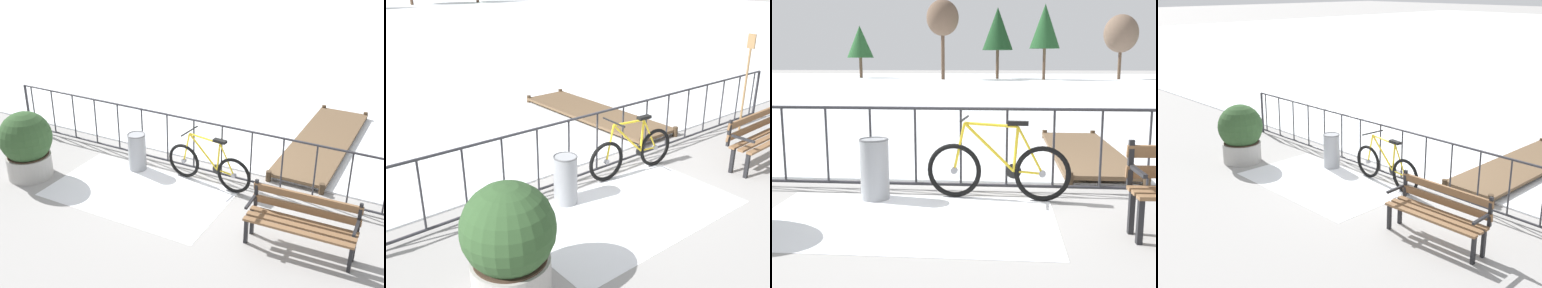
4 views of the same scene
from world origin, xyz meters
The scene contains 8 objects.
ground_plane centered at (0.00, 0.00, 0.00)m, with size 160.00×160.00×0.00m, color gray.
snow_patch centered at (-0.76, -1.20, 0.00)m, with size 3.12×1.85×0.01m, color white.
railing_fence centered at (0.00, 0.00, 0.56)m, with size 9.06×0.06×1.07m.
bicycle_near_railing centered at (0.18, -0.33, 0.37)m, with size 1.71×0.52×0.97m.
park_bench centered at (2.23, -1.39, 0.51)m, with size 1.62×0.53×0.89m.
planter_with_shrub centered at (-2.89, -1.63, 0.65)m, with size 0.96×0.96×1.27m.
trash_bin centered at (-1.28, -0.44, 0.37)m, with size 0.35×0.35×0.73m.
wooden_dock centered at (1.61, 2.22, 0.12)m, with size 1.10×3.95×0.20m.
Camera 1 is at (3.72, -7.50, 4.56)m, focal length 46.99 mm.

